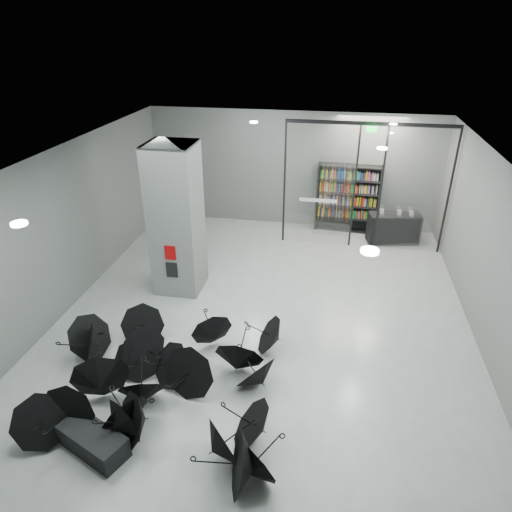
% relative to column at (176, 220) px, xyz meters
% --- Properties ---
extents(room, '(14.00, 14.02, 4.01)m').
position_rel_column_xyz_m(room, '(2.50, -2.00, 0.84)').
color(room, gray).
rests_on(room, ground).
extents(column, '(1.20, 1.20, 4.00)m').
position_rel_column_xyz_m(column, '(0.00, 0.00, 0.00)').
color(column, slate).
rests_on(column, ground).
extents(fire_cabinet, '(0.28, 0.04, 0.38)m').
position_rel_column_xyz_m(fire_cabinet, '(0.00, -0.62, -0.65)').
color(fire_cabinet, '#A50A07').
rests_on(fire_cabinet, column).
extents(info_panel, '(0.30, 0.03, 0.42)m').
position_rel_column_xyz_m(info_panel, '(0.00, -0.62, -1.15)').
color(info_panel, black).
rests_on(info_panel, column).
extents(exit_sign, '(0.30, 0.06, 0.15)m').
position_rel_column_xyz_m(exit_sign, '(4.90, 3.30, 1.82)').
color(exit_sign, '#0CE533').
rests_on(exit_sign, room).
extents(glass_partition, '(5.06, 0.08, 4.00)m').
position_rel_column_xyz_m(glass_partition, '(4.89, 3.50, 0.18)').
color(glass_partition, silver).
rests_on(glass_partition, ground).
extents(bench, '(1.38, 1.00, 0.41)m').
position_rel_column_xyz_m(bench, '(0.27, -5.51, -1.80)').
color(bench, black).
rests_on(bench, ground).
extents(bookshelf, '(2.15, 0.57, 2.34)m').
position_rel_column_xyz_m(bookshelf, '(4.45, 4.75, -0.83)').
color(bookshelf, black).
rests_on(bookshelf, ground).
extents(shop_counter, '(1.74, 0.94, 0.99)m').
position_rel_column_xyz_m(shop_counter, '(6.01, 4.02, -1.51)').
color(shop_counter, black).
rests_on(shop_counter, ground).
extents(umbrella_cluster, '(5.46, 4.64, 1.27)m').
position_rel_column_xyz_m(umbrella_cluster, '(1.06, -4.15, -1.70)').
color(umbrella_cluster, black).
rests_on(umbrella_cluster, ground).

